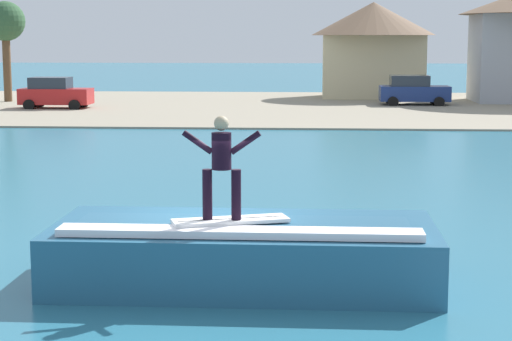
{
  "coord_description": "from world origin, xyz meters",
  "views": [
    {
      "loc": [
        1.83,
        -15.19,
        4.13
      ],
      "look_at": [
        0.62,
        2.4,
        1.5
      ],
      "focal_mm": 62.77,
      "sensor_mm": 36.0,
      "label": 1
    }
  ],
  "objects_px": {
    "car_near_shore": "(55,93)",
    "tree_tall_bare": "(5,24)",
    "surfboard": "(231,220)",
    "wave_crest": "(244,252)",
    "house_small_cottage": "(373,41)",
    "surfer": "(222,162)",
    "car_far_shore": "(413,90)"
  },
  "relations": [
    {
      "from": "car_near_shore",
      "to": "tree_tall_bare",
      "type": "height_order",
      "value": "tree_tall_bare"
    },
    {
      "from": "surfboard",
      "to": "tree_tall_bare",
      "type": "height_order",
      "value": "tree_tall_bare"
    },
    {
      "from": "surfboard",
      "to": "tree_tall_bare",
      "type": "distance_m",
      "value": 45.45
    },
    {
      "from": "surfboard",
      "to": "tree_tall_bare",
      "type": "bearing_deg",
      "value": 113.73
    },
    {
      "from": "wave_crest",
      "to": "house_small_cottage",
      "type": "relative_size",
      "value": 0.77
    },
    {
      "from": "surfboard",
      "to": "surfer",
      "type": "relative_size",
      "value": 1.16
    },
    {
      "from": "surfer",
      "to": "car_far_shore",
      "type": "relative_size",
      "value": 0.4
    },
    {
      "from": "wave_crest",
      "to": "surfer",
      "type": "bearing_deg",
      "value": -121.81
    },
    {
      "from": "wave_crest",
      "to": "tree_tall_bare",
      "type": "xyz_separation_m",
      "value": [
        -18.41,
        41.02,
        4.4
      ]
    },
    {
      "from": "car_far_shore",
      "to": "surfer",
      "type": "bearing_deg",
      "value": -100.23
    },
    {
      "from": "surfboard",
      "to": "car_far_shore",
      "type": "height_order",
      "value": "car_far_shore"
    },
    {
      "from": "wave_crest",
      "to": "house_small_cottage",
      "type": "bearing_deg",
      "value": 83.96
    },
    {
      "from": "car_far_shore",
      "to": "house_small_cottage",
      "type": "bearing_deg",
      "value": 107.67
    },
    {
      "from": "surfer",
      "to": "tree_tall_bare",
      "type": "xyz_separation_m",
      "value": [
        -18.09,
        41.53,
        2.79
      ]
    },
    {
      "from": "surfer",
      "to": "house_small_cottage",
      "type": "distance_m",
      "value": 47.32
    },
    {
      "from": "wave_crest",
      "to": "car_far_shore",
      "type": "distance_m",
      "value": 40.59
    },
    {
      "from": "car_near_shore",
      "to": "tree_tall_bare",
      "type": "xyz_separation_m",
      "value": [
        -4.53,
        5.07,
        3.99
      ]
    },
    {
      "from": "tree_tall_bare",
      "to": "surfer",
      "type": "bearing_deg",
      "value": -66.46
    },
    {
      "from": "surfboard",
      "to": "car_far_shore",
      "type": "relative_size",
      "value": 0.47
    },
    {
      "from": "car_near_shore",
      "to": "house_small_cottage",
      "type": "height_order",
      "value": "house_small_cottage"
    },
    {
      "from": "car_near_shore",
      "to": "house_small_cottage",
      "type": "xyz_separation_m",
      "value": [
        18.8,
        10.53,
        2.93
      ]
    },
    {
      "from": "surfboard",
      "to": "tree_tall_bare",
      "type": "relative_size",
      "value": 0.31
    },
    {
      "from": "car_far_shore",
      "to": "tree_tall_bare",
      "type": "relative_size",
      "value": 0.65
    },
    {
      "from": "house_small_cottage",
      "to": "tree_tall_bare",
      "type": "relative_size",
      "value": 1.3
    },
    {
      "from": "tree_tall_bare",
      "to": "car_far_shore",
      "type": "bearing_deg",
      "value": -2.35
    },
    {
      "from": "surfer",
      "to": "tree_tall_bare",
      "type": "distance_m",
      "value": 45.39
    },
    {
      "from": "car_far_shore",
      "to": "house_small_cottage",
      "type": "xyz_separation_m",
      "value": [
        -2.07,
        6.5,
        2.93
      ]
    },
    {
      "from": "wave_crest",
      "to": "car_near_shore",
      "type": "xyz_separation_m",
      "value": [
        -13.88,
        35.95,
        0.4
      ]
    },
    {
      "from": "wave_crest",
      "to": "surfer",
      "type": "distance_m",
      "value": 1.72
    },
    {
      "from": "surfboard",
      "to": "surfer",
      "type": "distance_m",
      "value": 0.99
    },
    {
      "from": "house_small_cottage",
      "to": "tree_tall_bare",
      "type": "height_order",
      "value": "house_small_cottage"
    },
    {
      "from": "surfboard",
      "to": "car_near_shore",
      "type": "bearing_deg",
      "value": 110.63
    }
  ]
}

